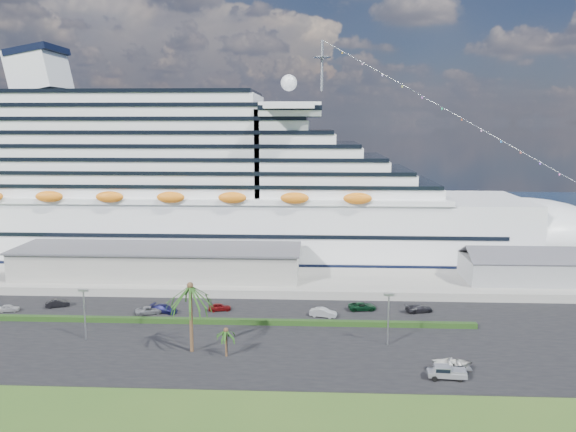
{
  "coord_description": "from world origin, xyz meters",
  "views": [
    {
      "loc": [
        8.35,
        -75.79,
        34.37
      ],
      "look_at": [
        3.38,
        30.0,
        16.76
      ],
      "focal_mm": 35.0,
      "sensor_mm": 36.0,
      "label": 1
    }
  ],
  "objects_px": {
    "parked_car_3": "(164,309)",
    "cruise_ship": "(196,194)",
    "pickup_truck": "(446,372)",
    "boat_trailer": "(453,364)"
  },
  "relations": [
    {
      "from": "parked_car_3",
      "to": "cruise_ship",
      "type": "bearing_deg",
      "value": 21.37
    },
    {
      "from": "cruise_ship",
      "to": "pickup_truck",
      "type": "xyz_separation_m",
      "value": [
        47.92,
        -67.53,
        -15.57
      ]
    },
    {
      "from": "pickup_truck",
      "to": "boat_trailer",
      "type": "height_order",
      "value": "pickup_truck"
    },
    {
      "from": "cruise_ship",
      "to": "pickup_truck",
      "type": "distance_m",
      "value": 84.26
    },
    {
      "from": "parked_car_3",
      "to": "pickup_truck",
      "type": "distance_m",
      "value": 51.64
    },
    {
      "from": "cruise_ship",
      "to": "boat_trailer",
      "type": "relative_size",
      "value": 30.38
    },
    {
      "from": "cruise_ship",
      "to": "boat_trailer",
      "type": "height_order",
      "value": "cruise_ship"
    },
    {
      "from": "cruise_ship",
      "to": "boat_trailer",
      "type": "xyz_separation_m",
      "value": [
        49.35,
        -65.26,
        -15.38
      ]
    },
    {
      "from": "parked_car_3",
      "to": "pickup_truck",
      "type": "relative_size",
      "value": 0.96
    },
    {
      "from": "pickup_truck",
      "to": "boat_trailer",
      "type": "xyz_separation_m",
      "value": [
        1.43,
        2.27,
        0.19
      ]
    }
  ]
}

